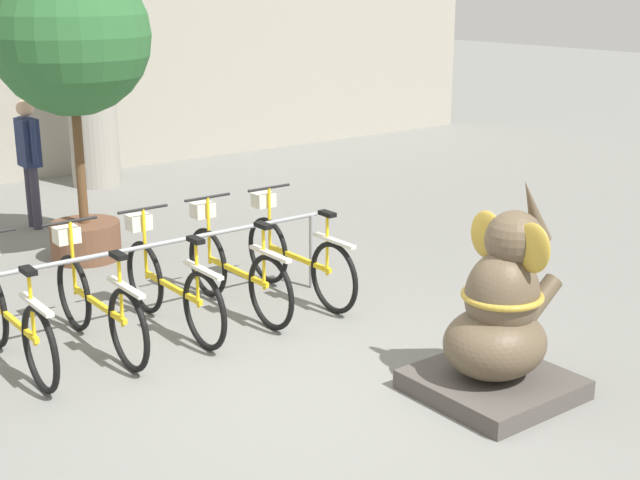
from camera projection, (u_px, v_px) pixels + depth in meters
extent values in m
plane|color=slate|center=(315.00, 397.00, 6.54)|extent=(60.00, 60.00, 0.00)
cylinder|color=gray|center=(85.00, 12.00, 12.60)|extent=(0.71, 0.71, 5.00)
cylinder|color=gray|center=(312.00, 252.00, 8.75)|extent=(0.05, 0.05, 0.75)
cylinder|color=gray|center=(162.00, 243.00, 7.71)|extent=(3.33, 0.04, 0.04)
torus|color=black|center=(40.00, 349.00, 6.53)|extent=(0.05, 0.67, 0.67)
cube|color=yellow|center=(15.00, 322.00, 6.93)|extent=(0.04, 0.97, 0.04)
cube|color=silver|center=(36.00, 304.00, 6.43)|extent=(0.06, 0.56, 0.03)
cylinder|color=yellow|center=(32.00, 310.00, 6.53)|extent=(0.03, 0.03, 0.56)
cube|color=black|center=(28.00, 271.00, 6.45)|extent=(0.08, 0.18, 0.04)
torus|color=black|center=(74.00, 293.00, 7.71)|extent=(0.05, 0.67, 0.67)
torus|color=black|center=(129.00, 330.00, 6.89)|extent=(0.05, 0.67, 0.67)
cube|color=yellow|center=(99.00, 305.00, 7.29)|extent=(0.04, 0.97, 0.04)
cube|color=silver|center=(126.00, 287.00, 6.79)|extent=(0.06, 0.56, 0.03)
cylinder|color=yellow|center=(121.00, 292.00, 6.89)|extent=(0.03, 0.03, 0.56)
cube|color=black|center=(118.00, 255.00, 6.81)|extent=(0.08, 0.18, 0.04)
cylinder|color=yellow|center=(73.00, 258.00, 7.59)|extent=(0.03, 0.03, 0.65)
cylinder|color=black|center=(70.00, 221.00, 7.50)|extent=(0.48, 0.03, 0.03)
cube|color=silver|center=(67.00, 235.00, 7.61)|extent=(0.20, 0.16, 0.14)
torus|color=black|center=(145.00, 277.00, 8.12)|extent=(0.05, 0.67, 0.67)
torus|color=black|center=(204.00, 311.00, 7.30)|extent=(0.05, 0.67, 0.67)
cube|color=yellow|center=(173.00, 288.00, 7.69)|extent=(0.04, 0.97, 0.04)
cube|color=silver|center=(203.00, 270.00, 7.20)|extent=(0.06, 0.56, 0.03)
cylinder|color=yellow|center=(197.00, 275.00, 7.29)|extent=(0.03, 0.03, 0.56)
cube|color=black|center=(196.00, 240.00, 7.21)|extent=(0.08, 0.18, 0.04)
cylinder|color=yellow|center=(145.00, 244.00, 7.99)|extent=(0.03, 0.03, 0.65)
cylinder|color=black|center=(143.00, 209.00, 7.90)|extent=(0.48, 0.03, 0.03)
cube|color=silver|center=(139.00, 222.00, 8.02)|extent=(0.20, 0.16, 0.14)
torus|color=black|center=(208.00, 262.00, 8.54)|extent=(0.05, 0.67, 0.67)
torus|color=black|center=(271.00, 292.00, 7.72)|extent=(0.05, 0.67, 0.67)
cube|color=yellow|center=(238.00, 271.00, 8.12)|extent=(0.04, 0.97, 0.04)
cube|color=silver|center=(270.00, 254.00, 7.62)|extent=(0.06, 0.56, 0.03)
cylinder|color=yellow|center=(264.00, 259.00, 7.72)|extent=(0.03, 0.03, 0.56)
cube|color=black|center=(263.00, 225.00, 7.63)|extent=(0.08, 0.18, 0.04)
cylinder|color=yellow|center=(209.00, 231.00, 8.42)|extent=(0.03, 0.03, 0.65)
cylinder|color=black|center=(207.00, 197.00, 8.33)|extent=(0.48, 0.03, 0.03)
cube|color=silver|center=(203.00, 210.00, 8.44)|extent=(0.20, 0.16, 0.14)
torus|color=black|center=(268.00, 250.00, 8.92)|extent=(0.05, 0.67, 0.67)
torus|color=black|center=(334.00, 278.00, 8.10)|extent=(0.05, 0.67, 0.67)
cube|color=yellow|center=(299.00, 258.00, 8.50)|extent=(0.04, 0.97, 0.04)
cube|color=silver|center=(334.00, 241.00, 8.00)|extent=(0.06, 0.56, 0.03)
cylinder|color=yellow|center=(327.00, 246.00, 8.10)|extent=(0.03, 0.03, 0.56)
cube|color=black|center=(327.00, 214.00, 8.02)|extent=(0.08, 0.18, 0.04)
cylinder|color=yellow|center=(269.00, 220.00, 8.80)|extent=(0.03, 0.03, 0.65)
cylinder|color=black|center=(269.00, 188.00, 8.71)|extent=(0.48, 0.03, 0.03)
cube|color=silver|center=(264.00, 200.00, 8.83)|extent=(0.20, 0.16, 0.14)
cube|color=#4C4742|center=(492.00, 384.00, 6.57)|extent=(1.04, 1.04, 0.14)
ellipsoid|color=brown|center=(495.00, 343.00, 6.48)|extent=(0.80, 0.71, 0.52)
ellipsoid|color=brown|center=(502.00, 296.00, 6.41)|extent=(0.57, 0.52, 0.66)
sphere|color=brown|center=(514.00, 240.00, 6.35)|extent=(0.43, 0.43, 0.43)
ellipsoid|color=#B79333|center=(487.00, 235.00, 6.48)|extent=(0.08, 0.30, 0.36)
ellipsoid|color=#B79333|center=(533.00, 248.00, 6.15)|extent=(0.08, 0.30, 0.36)
cone|color=brown|center=(533.00, 211.00, 6.41)|extent=(0.36, 0.15, 0.53)
cylinder|color=brown|center=(513.00, 293.00, 6.67)|extent=(0.42, 0.14, 0.38)
cylinder|color=brown|center=(538.00, 302.00, 6.49)|extent=(0.42, 0.14, 0.38)
torus|color=#B79333|center=(502.00, 296.00, 6.41)|extent=(0.60, 0.60, 0.05)
cylinder|color=#383342|center=(31.00, 196.00, 10.96)|extent=(0.11, 0.11, 0.77)
cylinder|color=#383342|center=(36.00, 198.00, 10.83)|extent=(0.11, 0.11, 0.77)
cube|color=#1E284C|center=(28.00, 142.00, 10.71)|extent=(0.20, 0.32, 0.58)
sphere|color=tan|center=(25.00, 108.00, 10.59)|extent=(0.21, 0.21, 0.21)
cylinder|color=#1E284C|center=(22.00, 138.00, 10.85)|extent=(0.07, 0.07, 0.52)
cylinder|color=#1E284C|center=(34.00, 142.00, 10.54)|extent=(0.07, 0.07, 0.52)
cylinder|color=brown|center=(86.00, 241.00, 9.73)|extent=(0.75, 0.75, 0.41)
cylinder|color=brown|center=(80.00, 162.00, 9.48)|extent=(0.10, 0.10, 1.33)
sphere|color=#2D6633|center=(70.00, 35.00, 9.11)|extent=(1.65, 1.65, 1.65)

